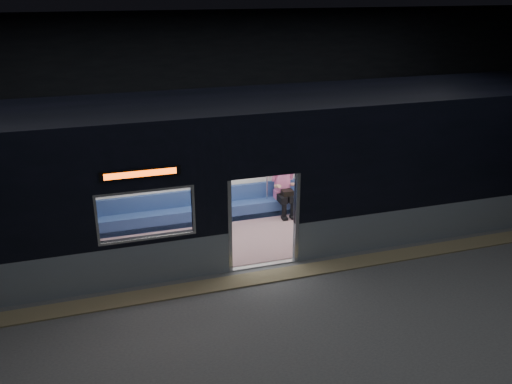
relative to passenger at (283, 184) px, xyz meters
name	(u,v)px	position (x,y,z in m)	size (l,w,h in m)	color
station_floor	(280,290)	(-1.37, -3.55, -0.85)	(24.00, 14.00, 0.01)	#47494C
station_envelope	(283,108)	(-1.37, -3.55, 2.82)	(24.00, 14.00, 5.00)	black
tactile_strip	(271,276)	(-1.37, -3.00, -0.83)	(22.80, 0.50, 0.03)	#8C7F59
metro_car	(243,164)	(-1.37, -1.00, 1.00)	(18.00, 3.04, 3.35)	gray
passenger	(283,184)	(0.00, 0.00, 0.00)	(0.48, 0.78, 1.47)	black
handbag	(287,193)	(0.02, -0.25, -0.15)	(0.28, 0.24, 0.14)	black
transit_map	(390,147)	(3.26, 0.31, 0.63)	(1.00, 0.03, 0.65)	white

